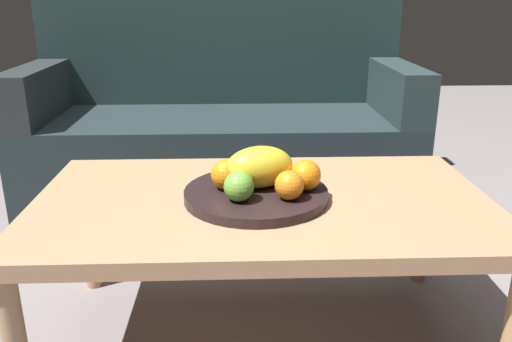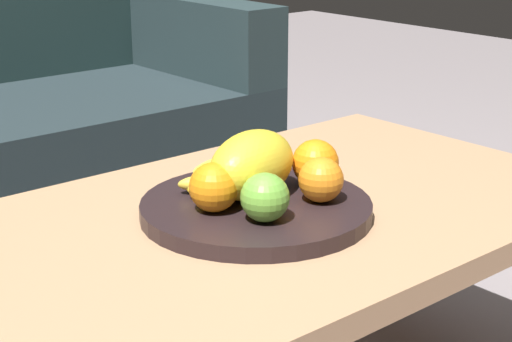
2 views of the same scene
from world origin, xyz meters
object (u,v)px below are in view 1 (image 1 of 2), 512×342
(apple_left, at_px, (239,186))
(banana_bunch, at_px, (252,171))
(melon_large_front, at_px, (259,167))
(coffee_table, at_px, (263,213))
(orange_right, at_px, (226,175))
(apple_front, at_px, (281,167))
(orange_left, at_px, (306,175))
(orange_front, at_px, (289,185))
(fruit_bowl, at_px, (256,194))
(couch, at_px, (221,131))

(apple_left, height_order, banana_bunch, apple_left)
(melon_large_front, height_order, banana_bunch, melon_large_front)
(coffee_table, distance_m, orange_right, 0.14)
(orange_right, distance_m, apple_left, 0.09)
(apple_front, bearing_deg, coffee_table, -125.32)
(coffee_table, distance_m, orange_left, 0.15)
(orange_left, bearing_deg, orange_right, 176.28)
(apple_left, bearing_deg, orange_front, 2.77)
(fruit_bowl, xyz_separation_m, orange_left, (0.12, -0.00, 0.05))
(fruit_bowl, distance_m, orange_right, 0.09)
(orange_left, bearing_deg, coffee_table, 172.44)
(coffee_table, xyz_separation_m, banana_bunch, (-0.02, 0.05, 0.10))
(melon_large_front, xyz_separation_m, apple_front, (0.06, 0.06, -0.02))
(orange_front, xyz_separation_m, orange_left, (0.05, 0.06, 0.00))
(banana_bunch, bearing_deg, apple_front, 16.31)
(banana_bunch, bearing_deg, orange_right, -142.82)
(apple_front, relative_size, banana_bunch, 0.37)
(coffee_table, xyz_separation_m, apple_front, (0.05, 0.07, 0.10))
(orange_right, bearing_deg, banana_bunch, 37.18)
(melon_large_front, relative_size, orange_left, 2.28)
(coffee_table, distance_m, orange_front, 0.14)
(coffee_table, distance_m, melon_large_front, 0.12)
(orange_front, bearing_deg, orange_left, 52.31)
(coffee_table, bearing_deg, apple_front, 54.68)
(orange_left, bearing_deg, fruit_bowl, 178.02)
(orange_left, relative_size, orange_right, 1.02)
(melon_large_front, bearing_deg, orange_front, -51.17)
(coffee_table, relative_size, fruit_bowl, 3.19)
(couch, xyz_separation_m, orange_right, (0.04, -1.12, 0.18))
(couch, bearing_deg, fruit_bowl, -83.97)
(orange_right, bearing_deg, couch, 92.25)
(fruit_bowl, height_order, orange_front, orange_front)
(orange_right, xyz_separation_m, apple_left, (0.03, -0.08, -0.00))
(orange_front, distance_m, apple_front, 0.15)
(apple_front, bearing_deg, orange_right, -152.87)
(couch, xyz_separation_m, orange_front, (0.20, -1.19, 0.18))
(couch, distance_m, melon_large_front, 1.13)
(apple_front, height_order, apple_left, apple_left)
(orange_left, height_order, apple_left, orange_left)
(couch, height_order, melon_large_front, couch)
(melon_large_front, height_order, orange_right, melon_large_front)
(apple_front, xyz_separation_m, banana_bunch, (-0.08, -0.02, -0.00))
(fruit_bowl, xyz_separation_m, orange_right, (-0.08, 0.01, 0.05))
(orange_front, height_order, orange_left, orange_left)
(orange_left, height_order, orange_right, orange_left)
(coffee_table, distance_m, fruit_bowl, 0.06)
(melon_large_front, distance_m, banana_bunch, 0.05)
(coffee_table, relative_size, melon_large_front, 6.59)
(fruit_bowl, height_order, apple_front, apple_front)
(couch, height_order, apple_left, couch)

